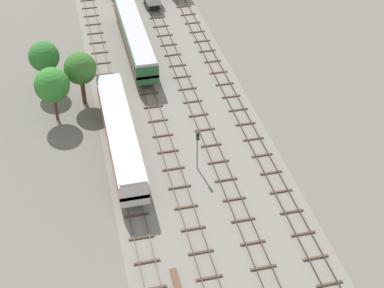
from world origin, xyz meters
name	(u,v)px	position (x,y,z in m)	size (l,w,h in m)	color
ground_plane	(163,78)	(0.00, 56.00, 0.00)	(480.00, 480.00, 0.00)	slate
ballast_bed	(163,78)	(0.00, 56.00, 0.00)	(18.83, 176.00, 0.01)	gray
track_far_left	(106,80)	(-7.41, 57.00, 0.14)	(2.40, 126.00, 0.29)	#47382D
track_left	(143,75)	(-2.47, 57.00, 0.14)	(2.40, 126.00, 0.29)	#47382D
track_centre_left	(180,71)	(2.47, 57.00, 0.14)	(2.40, 126.00, 0.29)	#47382D
track_centre	(215,66)	(7.41, 57.00, 0.14)	(2.40, 126.00, 0.29)	#47382D
diesel_railcar_far_left_nearest	(120,133)	(-7.41, 41.66, 2.60)	(2.96, 20.50, 3.80)	beige
passenger_coach_left_near	(134,34)	(-2.47, 63.92, 2.61)	(2.96, 22.00, 3.80)	#286638
signal_post_nearest	(197,146)	(0.00, 36.98, 3.16)	(0.28, 0.47, 4.93)	gray
lineside_tree_0	(44,57)	(-14.66, 56.68, 4.67)	(3.80, 3.80, 6.60)	#4C331E
lineside_tree_1	(52,85)	(-13.99, 49.61, 4.78)	(4.07, 4.07, 6.83)	#4C331E
lineside_tree_2	(80,69)	(-10.55, 52.49, 4.82)	(3.90, 3.90, 6.82)	#4C331E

